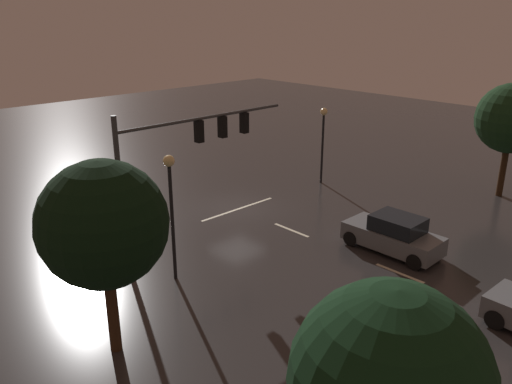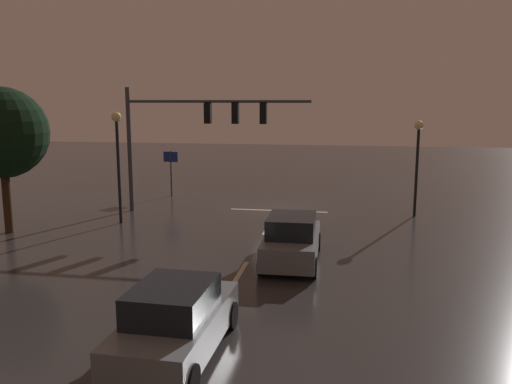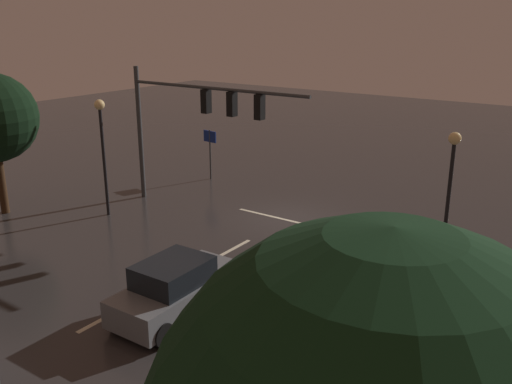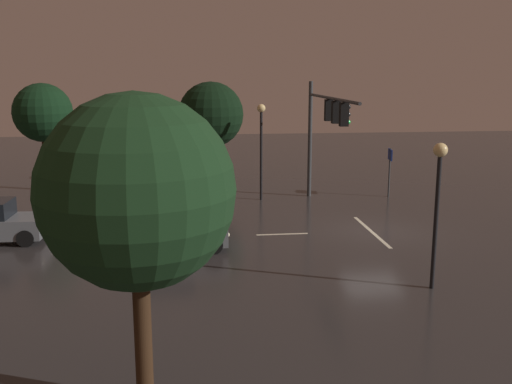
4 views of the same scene
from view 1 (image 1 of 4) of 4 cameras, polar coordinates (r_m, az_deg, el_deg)
name	(u,v)px [view 1 (image 1 of 4)]	position (r m, az deg, el deg)	size (l,w,h in m)	color
ground_plane	(237,208)	(27.76, -2.13, -1.84)	(80.00, 80.00, 0.00)	#2D2B2B
traffic_signal_assembly	(187,145)	(23.04, -7.62, 5.20)	(9.25, 0.47, 6.25)	#383A3D
lane_dash_far	(291,230)	(25.12, 3.95, -4.24)	(2.20, 0.16, 0.01)	beige
lane_dash_mid	(400,273)	(21.94, 15.66, -8.68)	(2.20, 0.16, 0.01)	beige
stop_bar	(238,209)	(27.68, -1.98, -1.89)	(5.00, 0.16, 0.01)	beige
car_approaching	(393,235)	(23.42, 15.02, -4.60)	(1.95, 4.39, 1.70)	slate
street_lamp_left_kerb	(323,130)	(31.31, 7.46, 6.79)	(0.44, 0.44, 4.65)	black
street_lamp_right_kerb	(171,194)	(19.58, -9.44, -0.26)	(0.44, 0.44, 5.10)	black
route_sign	(90,190)	(25.99, -17.95, 0.22)	(0.90, 0.18, 2.68)	#383A3D
tree_left_near	(511,119)	(31.77, 26.49, 7.30)	(3.86, 3.86, 6.44)	#382314
tree_right_near	(103,225)	(15.48, -16.60, -3.50)	(3.82, 3.82, 6.19)	#382314
tree_right_far	(389,382)	(9.08, 14.52, -19.78)	(3.33, 3.33, 6.13)	#382314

